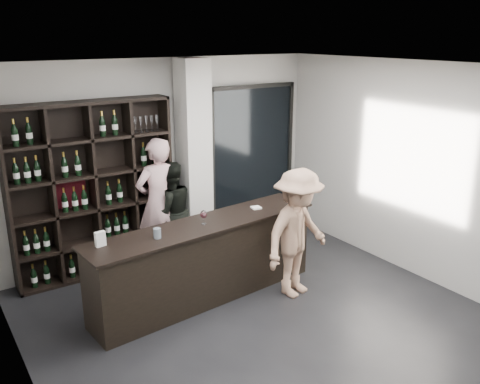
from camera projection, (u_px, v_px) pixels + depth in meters
floor at (276, 331)px, 5.76m from camera, size 5.00×5.50×0.01m
wine_shelf at (93, 191)px, 6.82m from camera, size 2.20×0.35×2.40m
structural_column at (194, 159)px, 7.46m from camera, size 0.40×0.40×2.90m
glass_panel at (252, 150)px, 8.29m from camera, size 1.60×0.08×2.10m
tasting_counter at (206, 261)px, 6.33m from camera, size 3.08×0.64×1.01m
taster_pink at (158, 202)px, 7.23m from camera, size 0.72×0.51×1.85m
taster_black at (171, 211)px, 7.38m from camera, size 0.75×0.59×1.49m
customer at (297, 233)px, 6.34m from camera, size 1.19×0.84×1.67m
wine_glass at (204, 217)px, 6.11m from camera, size 0.10×0.10×0.20m
spit_cup at (157, 233)px, 5.71m from camera, size 0.09×0.09×0.12m
napkin_stack at (256, 208)px, 6.69m from camera, size 0.13×0.13×0.02m
card_stand at (100, 239)px, 5.49m from camera, size 0.12×0.07×0.17m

